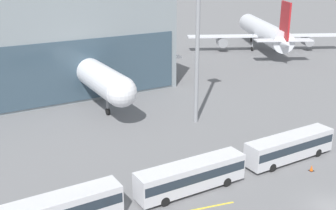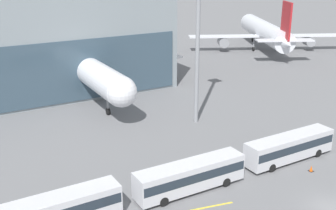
# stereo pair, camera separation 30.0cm
# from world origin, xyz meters

# --- Properties ---
(ground_plane) EXTENTS (440.00, 440.00, 0.00)m
(ground_plane) POSITION_xyz_m (0.00, 0.00, 0.00)
(ground_plane) COLOR slate
(airliner_at_gate_far) EXTENTS (42.87, 42.25, 15.67)m
(airliner_at_gate_far) POSITION_xyz_m (-8.77, 49.75, 5.38)
(airliner_at_gate_far) COLOR white
(airliner_at_gate_far) RESTS_ON ground_plane
(airliner_parked_remote) EXTENTS (39.14, 38.16, 14.37)m
(airliner_parked_remote) POSITION_xyz_m (47.63, 61.96, 4.94)
(airliner_parked_remote) COLOR silver
(airliner_parked_remote) RESTS_ON ground_plane
(shuttle_bus_1) EXTENTS (12.56, 2.71, 3.24)m
(shuttle_bus_1) POSITION_xyz_m (-10.38, 9.78, 1.91)
(shuttle_bus_1) COLOR silver
(shuttle_bus_1) RESTS_ON ground_plane
(shuttle_bus_2) EXTENTS (12.58, 2.77, 3.24)m
(shuttle_bus_2) POSITION_xyz_m (4.04, 9.81, 1.91)
(shuttle_bus_2) COLOR silver
(shuttle_bus_2) RESTS_ON ground_plane
(floodlight_mast) EXTENTS (2.14, 2.14, 29.31)m
(floodlight_mast) POSITION_xyz_m (1.40, 26.39, 17.09)
(floodlight_mast) COLOR gray
(floodlight_mast) RESTS_ON ground_plane
(lane_stripe_0) EXTENTS (6.94, 1.62, 0.01)m
(lane_stripe_0) POSITION_xyz_m (-11.33, 6.36, 0.00)
(lane_stripe_0) COLOR yellow
(lane_stripe_0) RESTS_ON ground_plane
(traffic_cone_1) EXTENTS (0.53, 0.53, 0.72)m
(traffic_cone_1) POSITION_xyz_m (4.25, 6.38, 0.35)
(traffic_cone_1) COLOR black
(traffic_cone_1) RESTS_ON ground_plane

